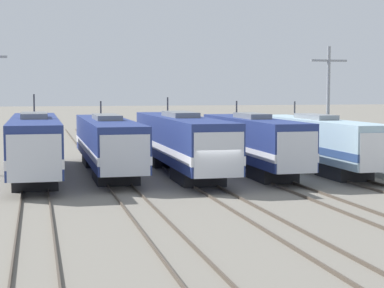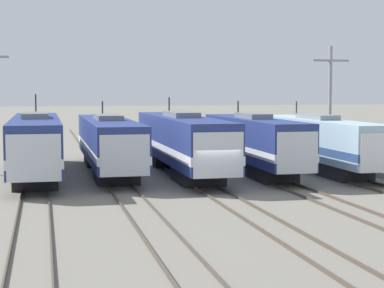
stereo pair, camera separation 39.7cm
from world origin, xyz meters
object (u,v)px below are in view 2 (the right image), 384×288
(locomotive_center, at_px, (183,142))
(locomotive_far_right, at_px, (320,142))
(locomotive_far_left, at_px, (36,144))
(locomotive_center_right, at_px, (255,143))
(catenary_tower_right, at_px, (330,101))
(locomotive_center_left, at_px, (109,143))

(locomotive_center, relative_size, locomotive_far_right, 1.10)
(locomotive_far_left, relative_size, locomotive_far_right, 1.08)
(locomotive_far_left, height_order, locomotive_center_right, locomotive_far_left)
(locomotive_center, distance_m, locomotive_far_right, 9.86)
(locomotive_center, height_order, locomotive_center_right, locomotive_center)
(locomotive_center_right, height_order, catenary_tower_right, catenary_tower_right)
(catenary_tower_right, bearing_deg, locomotive_center, -168.41)
(locomotive_far_left, xyz_separation_m, catenary_tower_right, (21.89, 1.89, 2.73))
(locomotive_center_left, height_order, catenary_tower_right, catenary_tower_right)
(locomotive_center_left, bearing_deg, locomotive_center_right, -14.07)
(locomotive_center_left, bearing_deg, locomotive_center, -16.44)
(locomotive_far_right, xyz_separation_m, catenary_tower_right, (2.23, 3.21, 2.84))
(locomotive_far_right, height_order, catenary_tower_right, catenary_tower_right)
(locomotive_far_left, relative_size, locomotive_center_left, 1.02)
(locomotive_center_left, bearing_deg, locomotive_far_left, -170.01)
(locomotive_far_left, height_order, catenary_tower_right, catenary_tower_right)
(locomotive_far_left, bearing_deg, locomotive_far_right, -3.85)
(locomotive_center_right, distance_m, catenary_tower_right, 8.42)
(locomotive_center_left, relative_size, locomotive_far_right, 1.06)
(locomotive_center, relative_size, locomotive_center_right, 1.21)
(locomotive_center, bearing_deg, locomotive_far_right, -4.29)
(locomotive_far_left, distance_m, locomotive_center_left, 4.99)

